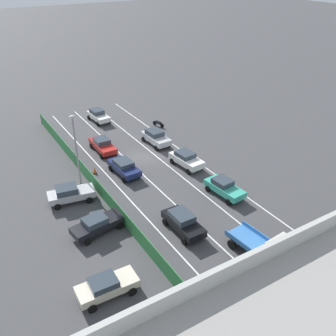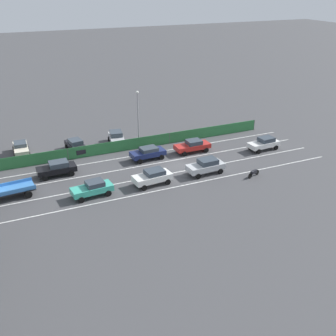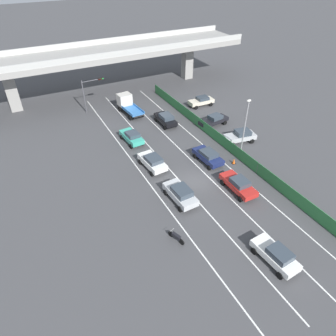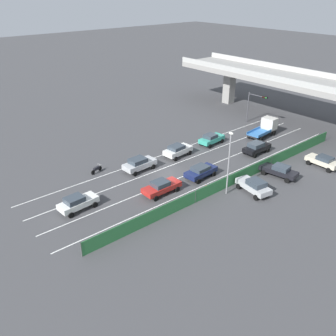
{
  "view_description": "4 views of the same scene",
  "coord_description": "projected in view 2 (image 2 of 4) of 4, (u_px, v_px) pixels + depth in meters",
  "views": [
    {
      "loc": [
        17.5,
        34.81,
        20.7
      ],
      "look_at": [
        -0.53,
        5.24,
        0.93
      ],
      "focal_mm": 40.43,
      "sensor_mm": 36.0,
      "label": 1
    },
    {
      "loc": [
        -40.69,
        19.29,
        20.59
      ],
      "look_at": [
        -2.72,
        2.45,
        1.3
      ],
      "focal_mm": 43.72,
      "sensor_mm": 36.0,
      "label": 2
    },
    {
      "loc": [
        -15.64,
        -23.06,
        21.98
      ],
      "look_at": [
        -2.45,
        2.2,
        1.18
      ],
      "focal_mm": 32.85,
      "sensor_mm": 36.0,
      "label": 3
    },
    {
      "loc": [
        31.57,
        -26.7,
        21.62
      ],
      "look_at": [
        0.49,
        -0.44,
        1.2
      ],
      "focal_mm": 39.35,
      "sensor_mm": 36.0,
      "label": 4
    }
  ],
  "objects": [
    {
      "name": "lane_line_mid_left",
      "position": [
        145.0,
        178.0,
        46.36
      ],
      "size": [
        0.14,
        45.56,
        0.01
      ],
      "primitive_type": "cube",
      "color": "silver",
      "rests_on": "ground"
    },
    {
      "name": "parked_sedan_cream",
      "position": [
        21.0,
        148.0,
        52.46
      ],
      "size": [
        4.28,
        2.05,
        1.53
      ],
      "color": "beige",
      "rests_on": "ground"
    },
    {
      "name": "street_lamp",
      "position": [
        138.0,
        113.0,
        53.47
      ],
      "size": [
        0.6,
        0.36,
        7.54
      ],
      "color": "gray",
      "rests_on": "ground"
    },
    {
      "name": "lane_line_mid_right",
      "position": [
        136.0,
        167.0,
        49.11
      ],
      "size": [
        0.14,
        45.56,
        0.01
      ],
      "primitive_type": "cube",
      "color": "silver",
      "rests_on": "ground"
    },
    {
      "name": "ground_plane",
      "position": [
        177.0,
        166.0,
        49.5
      ],
      "size": [
        300.0,
        300.0,
        0.0
      ],
      "primitive_type": "plane",
      "color": "#424244"
    },
    {
      "name": "green_fence",
      "position": [
        121.0,
        146.0,
        53.33
      ],
      "size": [
        0.1,
        41.66,
        1.52
      ],
      "color": "#2D753D",
      "rests_on": "ground"
    },
    {
      "name": "car_sedan_black",
      "position": [
        57.0,
        168.0,
        46.69
      ],
      "size": [
        2.04,
        4.4,
        1.69
      ],
      "color": "black",
      "rests_on": "ground"
    },
    {
      "name": "car_sedan_navy",
      "position": [
        148.0,
        153.0,
        50.93
      ],
      "size": [
        2.25,
        4.45,
        1.56
      ],
      "color": "navy",
      "rests_on": "ground"
    },
    {
      "name": "parked_sedan_dark",
      "position": [
        76.0,
        145.0,
        53.2
      ],
      "size": [
        4.84,
        2.47,
        1.58
      ],
      "color": "black",
      "rests_on": "ground"
    },
    {
      "name": "car_sedan_white",
      "position": [
        264.0,
        143.0,
        53.79
      ],
      "size": [
        2.18,
        4.36,
        1.66
      ],
      "color": "white",
      "rests_on": "ground"
    },
    {
      "name": "motorcycle",
      "position": [
        254.0,
        173.0,
        46.58
      ],
      "size": [
        0.83,
        1.88,
        0.93
      ],
      "color": "black",
      "rests_on": "ground"
    },
    {
      "name": "lane_line_right_edge",
      "position": [
        127.0,
        157.0,
        51.87
      ],
      "size": [
        0.14,
        45.56,
        0.01
      ],
      "primitive_type": "cube",
      "color": "silver",
      "rests_on": "ground"
    },
    {
      "name": "car_taxi_teal",
      "position": [
        93.0,
        188.0,
        42.27
      ],
      "size": [
        2.24,
        4.39,
        1.63
      ],
      "color": "teal",
      "rests_on": "ground"
    },
    {
      "name": "parked_wagon_silver",
      "position": [
        116.0,
        137.0,
        55.63
      ],
      "size": [
        4.56,
        2.59,
        1.7
      ],
      "color": "#B2B5B7",
      "rests_on": "ground"
    },
    {
      "name": "lane_line_left_edge",
      "position": [
        157.0,
        191.0,
        43.61
      ],
      "size": [
        0.14,
        45.56,
        0.01
      ],
      "primitive_type": "cube",
      "color": "silver",
      "rests_on": "ground"
    },
    {
      "name": "car_hatchback_white",
      "position": [
        153.0,
        176.0,
        44.68
      ],
      "size": [
        2.37,
        4.39,
        1.66
      ],
      "color": "silver",
      "rests_on": "ground"
    },
    {
      "name": "car_sedan_silver",
      "position": [
        206.0,
        166.0,
        47.2
      ],
      "size": [
        2.22,
        4.48,
        1.74
      ],
      "color": "#B7BABC",
      "rests_on": "ground"
    },
    {
      "name": "traffic_cone",
      "position": [
        153.0,
        147.0,
        54.02
      ],
      "size": [
        0.47,
        0.47,
        0.74
      ],
      "color": "orange",
      "rests_on": "ground"
    },
    {
      "name": "car_sedan_red",
      "position": [
        193.0,
        146.0,
        53.08
      ],
      "size": [
        2.02,
        4.66,
        1.61
      ],
      "color": "red",
      "rests_on": "ground"
    }
  ]
}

